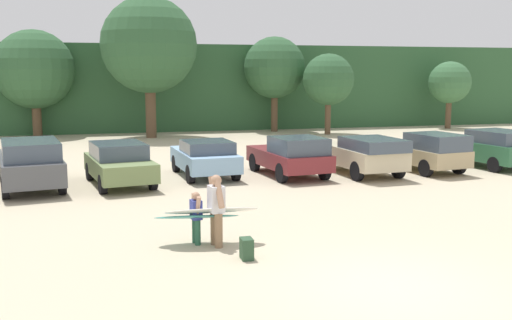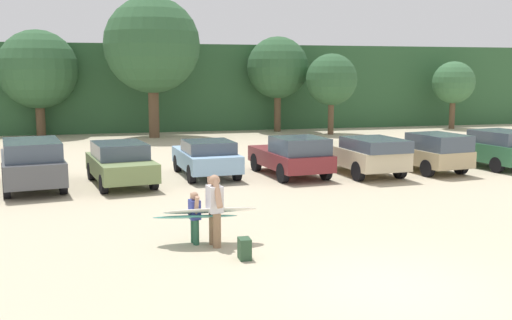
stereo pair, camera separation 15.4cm
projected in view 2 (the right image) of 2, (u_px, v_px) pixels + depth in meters
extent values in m
plane|color=#C1B293|center=(389.00, 288.00, 10.66)|extent=(120.00, 120.00, 0.00)
cube|color=#2D5633|center=(176.00, 86.00, 44.11)|extent=(108.00, 12.00, 5.68)
cylinder|color=brown|center=(41.00, 120.00, 35.87)|extent=(0.55, 0.55, 2.04)
sphere|color=#2D5633|center=(38.00, 69.00, 35.42)|extent=(4.74, 4.74, 4.74)
cylinder|color=brown|center=(154.00, 112.00, 35.08)|extent=(0.62, 0.62, 3.06)
sphere|color=#2D5633|center=(152.00, 45.00, 34.50)|extent=(5.63, 5.63, 5.63)
cylinder|color=brown|center=(277.00, 113.00, 38.74)|extent=(0.44, 0.44, 2.48)
sphere|color=#2D5633|center=(278.00, 68.00, 38.31)|extent=(4.00, 4.00, 4.00)
cylinder|color=brown|center=(331.00, 118.00, 36.97)|extent=(0.36, 0.36, 2.07)
sphere|color=#2D5633|center=(332.00, 79.00, 36.61)|extent=(3.20, 3.20, 3.20)
cylinder|color=brown|center=(452.00, 115.00, 40.73)|extent=(0.39, 0.39, 1.96)
sphere|color=#38663D|center=(454.00, 82.00, 40.41)|extent=(2.88, 2.88, 2.88)
cube|color=#4C4F54|center=(32.00, 167.00, 19.85)|extent=(2.64, 4.98, 0.75)
cube|color=#3F4C5B|center=(32.00, 149.00, 19.19)|extent=(2.16, 3.02, 0.58)
cylinder|color=black|center=(5.00, 172.00, 20.98)|extent=(0.33, 0.71, 0.68)
cylinder|color=black|center=(54.00, 169.00, 21.65)|extent=(0.33, 0.71, 0.68)
cylinder|color=black|center=(7.00, 188.00, 18.16)|extent=(0.33, 0.71, 0.68)
cylinder|color=black|center=(63.00, 184.00, 18.82)|extent=(0.33, 0.71, 0.68)
cube|color=#6B7F4C|center=(121.00, 167.00, 20.39)|extent=(2.48, 4.36, 0.62)
cube|color=#3F4C5B|center=(120.00, 150.00, 20.41)|extent=(2.02, 2.50, 0.52)
cylinder|color=black|center=(91.00, 171.00, 21.34)|extent=(0.32, 0.66, 0.63)
cylinder|color=black|center=(136.00, 168.00, 21.98)|extent=(0.32, 0.66, 0.63)
cylinder|color=black|center=(104.00, 184.00, 18.88)|extent=(0.32, 0.66, 0.63)
cylinder|color=black|center=(154.00, 180.00, 19.52)|extent=(0.32, 0.66, 0.63)
cube|color=#84ADD1|center=(206.00, 159.00, 22.09)|extent=(2.15, 4.08, 0.62)
cube|color=#3F4C5B|center=(208.00, 147.00, 21.60)|extent=(1.84, 2.01, 0.43)
cylinder|color=black|center=(177.00, 163.00, 23.10)|extent=(0.27, 0.68, 0.66)
cylinder|color=black|center=(218.00, 161.00, 23.61)|extent=(0.27, 0.68, 0.66)
cylinder|color=black|center=(191.00, 174.00, 20.65)|extent=(0.27, 0.68, 0.66)
cylinder|color=black|center=(237.00, 172.00, 21.17)|extent=(0.27, 0.68, 0.66)
cube|color=maroon|center=(289.00, 158.00, 22.21)|extent=(2.33, 4.26, 0.59)
cube|color=#3F4C5B|center=(300.00, 146.00, 21.28)|extent=(1.93, 2.05, 0.59)
cylinder|color=black|center=(256.00, 162.00, 23.21)|extent=(0.30, 0.73, 0.71)
cylinder|color=black|center=(295.00, 160.00, 23.80)|extent=(0.30, 0.73, 0.71)
cylinder|color=black|center=(283.00, 173.00, 20.72)|extent=(0.30, 0.73, 0.71)
cylinder|color=black|center=(326.00, 170.00, 21.30)|extent=(0.30, 0.73, 0.71)
cube|color=beige|center=(361.00, 156.00, 22.58)|extent=(2.22, 4.33, 0.68)
cube|color=#3F4C5B|center=(375.00, 144.00, 21.52)|extent=(1.93, 2.55, 0.43)
cylinder|color=black|center=(325.00, 160.00, 23.67)|extent=(0.28, 0.73, 0.72)
cylinder|color=black|center=(363.00, 158.00, 24.20)|extent=(0.28, 0.73, 0.72)
cylinder|color=black|center=(358.00, 171.00, 21.07)|extent=(0.28, 0.73, 0.72)
cylinder|color=black|center=(400.00, 169.00, 21.60)|extent=(0.28, 0.73, 0.72)
cube|color=tan|center=(421.00, 154.00, 23.42)|extent=(2.34, 4.39, 0.62)
cube|color=#3F4C5B|center=(439.00, 142.00, 22.41)|extent=(1.89, 2.35, 0.60)
cylinder|color=black|center=(385.00, 158.00, 24.43)|extent=(0.32, 0.68, 0.65)
cylinder|color=black|center=(415.00, 156.00, 25.02)|extent=(0.32, 0.68, 0.65)
cylinder|color=black|center=(428.00, 168.00, 21.91)|extent=(0.32, 0.68, 0.65)
cylinder|color=black|center=(461.00, 166.00, 22.50)|extent=(0.32, 0.68, 0.65)
cube|color=#2D6642|center=(486.00, 150.00, 24.44)|extent=(2.57, 4.70, 0.73)
cube|color=#3F4C5B|center=(503.00, 137.00, 23.57)|extent=(2.05, 2.45, 0.51)
cylinder|color=black|center=(445.00, 155.00, 25.51)|extent=(0.32, 0.64, 0.62)
cylinder|color=black|center=(475.00, 153.00, 26.16)|extent=(0.32, 0.64, 0.62)
cylinder|color=black|center=(497.00, 165.00, 22.84)|extent=(0.32, 0.64, 0.62)
cylinder|color=#8C6B4C|center=(217.00, 230.00, 13.06)|extent=(0.18, 0.18, 0.78)
cylinder|color=#8C6B4C|center=(213.00, 227.00, 13.31)|extent=(0.18, 0.18, 0.78)
cube|color=silver|center=(215.00, 199.00, 13.09)|extent=(0.35, 0.44, 0.60)
sphere|color=tan|center=(214.00, 180.00, 13.02)|extent=(0.25, 0.25, 0.25)
cylinder|color=tan|center=(218.00, 194.00, 12.86)|extent=(0.19, 0.44, 0.61)
cylinder|color=tan|center=(212.00, 190.00, 13.26)|extent=(0.18, 0.37, 0.63)
cylinder|color=#26593F|center=(196.00, 232.00, 13.27)|extent=(0.13, 0.13, 0.58)
cylinder|color=#26593F|center=(194.00, 230.00, 13.46)|extent=(0.13, 0.13, 0.58)
cube|color=#333D8C|center=(195.00, 209.00, 13.29)|extent=(0.26, 0.32, 0.44)
sphere|color=tan|center=(194.00, 196.00, 13.24)|extent=(0.18, 0.18, 0.18)
cylinder|color=tan|center=(197.00, 206.00, 13.13)|extent=(0.13, 0.25, 0.47)
cylinder|color=tan|center=(192.00, 203.00, 13.42)|extent=(0.11, 0.12, 0.47)
ellipsoid|color=white|center=(210.00, 211.00, 13.23)|extent=(2.17, 0.67, 0.29)
ellipsoid|color=teal|center=(195.00, 217.00, 13.30)|extent=(1.97, 0.78, 0.22)
cube|color=#2D4C33|center=(245.00, 249.00, 12.25)|extent=(0.24, 0.34, 0.45)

